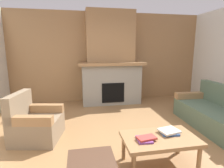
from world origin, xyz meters
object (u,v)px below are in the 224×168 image
object	(u,v)px
coffee_table	(160,141)
couch	(217,114)
fireplace	(111,64)
armchair	(35,123)

from	to	relation	value
coffee_table	couch	bearing A→B (deg)	29.06
fireplace	couch	distance (m)	3.00
fireplace	couch	world-z (taller)	fireplace
couch	armchair	world-z (taller)	same
fireplace	coffee_table	xyz separation A→B (m)	(0.10, -3.17, -0.79)
fireplace	armchair	distance (m)	2.82
couch	coffee_table	distance (m)	1.96
couch	armchair	bearing A→B (deg)	177.24
fireplace	coffee_table	bearing A→B (deg)	-88.21
fireplace	armchair	world-z (taller)	fireplace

